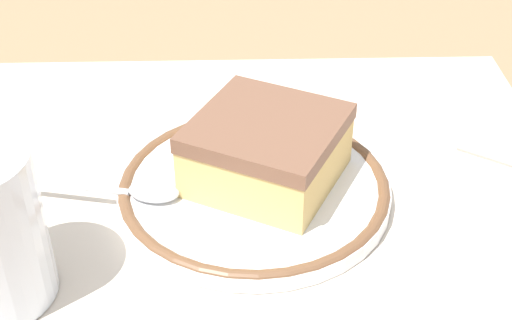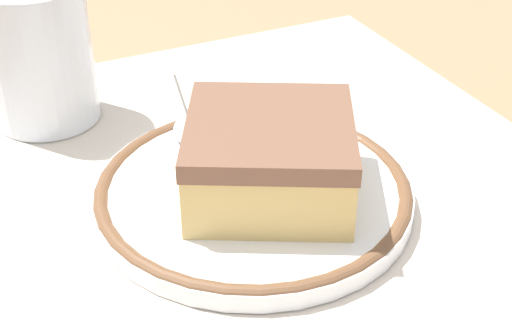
# 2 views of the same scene
# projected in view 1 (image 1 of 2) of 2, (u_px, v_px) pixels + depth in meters

# --- Properties ---
(ground_plane) EXTENTS (2.40, 2.40, 0.00)m
(ground_plane) POSITION_uv_depth(u_px,v_px,m) (254.00, 198.00, 0.53)
(ground_plane) COLOR #9E7551
(placemat) EXTENTS (0.48, 0.43, 0.00)m
(placemat) POSITION_uv_depth(u_px,v_px,m) (254.00, 197.00, 0.53)
(placemat) COLOR beige
(placemat) RESTS_ON ground_plane
(plate) EXTENTS (0.20, 0.20, 0.01)m
(plate) POSITION_uv_depth(u_px,v_px,m) (256.00, 187.00, 0.53)
(plate) COLOR white
(plate) RESTS_ON placemat
(cake_slice) EXTENTS (0.13, 0.13, 0.05)m
(cake_slice) POSITION_uv_depth(u_px,v_px,m) (267.00, 150.00, 0.52)
(cake_slice) COLOR #DBB76B
(cake_slice) RESTS_ON plate
(spoon) EXTENTS (0.15, 0.04, 0.01)m
(spoon) POSITION_uv_depth(u_px,v_px,m) (129.00, 189.00, 0.51)
(spoon) COLOR silver
(spoon) RESTS_ON plate
(sugar_packet) EXTENTS (0.06, 0.05, 0.01)m
(sugar_packet) POSITION_uv_depth(u_px,v_px,m) (494.00, 147.00, 0.58)
(sugar_packet) COLOR #E5998C
(sugar_packet) RESTS_ON placemat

